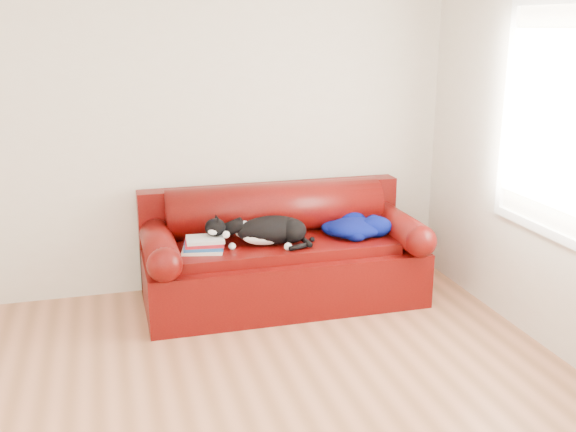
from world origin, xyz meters
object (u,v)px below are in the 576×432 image
object	(u,v)px
blanket	(356,227)
cat	(270,231)
sofa_base	(283,272)
book_stack	(204,245)

from	to	relation	value
blanket	cat	bearing A→B (deg)	-177.30
sofa_base	book_stack	bearing A→B (deg)	-169.97
book_stack	blanket	world-z (taller)	blanket
cat	book_stack	bearing A→B (deg)	-152.28
sofa_base	blanket	distance (m)	0.66
sofa_base	cat	distance (m)	0.39
book_stack	sofa_base	bearing A→B (deg)	10.03
cat	blanket	size ratio (longest dim) A/B	1.28
sofa_base	blanket	bearing A→B (deg)	-4.81
cat	blanket	distance (m)	0.70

